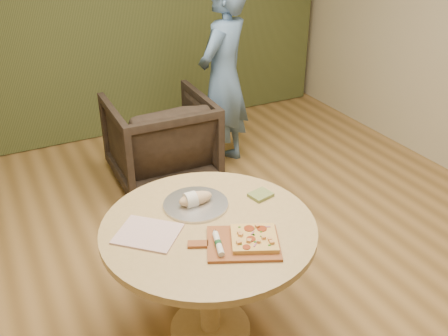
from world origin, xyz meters
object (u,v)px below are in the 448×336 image
object	(u,v)px
bread_roll	(194,199)
armchair	(160,136)
flatbread_pizza	(254,238)
serving_tray	(196,204)
pedestal_table	(209,247)
cutlery_roll	(218,244)
person_standing	(224,79)
pizza_paddle	(241,243)

from	to	relation	value
bread_roll	armchair	world-z (taller)	armchair
flatbread_pizza	bread_roll	distance (m)	0.45
serving_tray	pedestal_table	bearing A→B (deg)	-95.09
cutlery_roll	person_standing	world-z (taller)	person_standing
armchair	flatbread_pizza	bearing A→B (deg)	84.28
bread_roll	person_standing	bearing A→B (deg)	57.96
flatbread_pizza	serving_tray	world-z (taller)	flatbread_pizza
flatbread_pizza	person_standing	xyz separation A→B (m)	(0.88, 2.04, 0.06)
pedestal_table	pizza_paddle	bearing A→B (deg)	-72.79
bread_roll	cutlery_roll	bearing A→B (deg)	-97.51
pizza_paddle	cutlery_roll	world-z (taller)	cutlery_roll
pedestal_table	cutlery_roll	size ratio (longest dim) A/B	5.69
cutlery_roll	bread_roll	size ratio (longest dim) A/B	1.02
flatbread_pizza	serving_tray	xyz separation A→B (m)	(-0.11, 0.43, -0.02)
pedestal_table	bread_roll	size ratio (longest dim) A/B	5.79
person_standing	pizza_paddle	bearing A→B (deg)	31.37
flatbread_pizza	bread_roll	bearing A→B (deg)	105.86
person_standing	flatbread_pizza	bearing A→B (deg)	33.03
armchair	pedestal_table	bearing A→B (deg)	79.22
cutlery_roll	person_standing	distance (m)	2.26
pedestal_table	person_standing	distance (m)	2.08
pedestal_table	serving_tray	world-z (taller)	serving_tray
cutlery_roll	bread_roll	xyz separation A→B (m)	(0.05, 0.40, 0.01)
armchair	cutlery_roll	bearing A→B (deg)	79.24
pizza_paddle	serving_tray	bearing A→B (deg)	121.95
pedestal_table	person_standing	xyz separation A→B (m)	(1.01, 1.80, 0.23)
pizza_paddle	flatbread_pizza	xyz separation A→B (m)	(0.06, -0.02, 0.02)
serving_tray	armchair	bearing A→B (deg)	76.64
pedestal_table	serving_tray	bearing A→B (deg)	84.91
flatbread_pizza	armchair	world-z (taller)	armchair
pizza_paddle	armchair	xyz separation A→B (m)	(0.33, 2.01, -0.33)
serving_tray	bread_roll	world-z (taller)	bread_roll
pizza_paddle	person_standing	bearing A→B (deg)	89.95
pizza_paddle	flatbread_pizza	world-z (taller)	flatbread_pizza
armchair	person_standing	xyz separation A→B (m)	(0.62, 0.01, 0.41)
bread_roll	flatbread_pizza	bearing A→B (deg)	-74.14
pizza_paddle	cutlery_roll	size ratio (longest dim) A/B	2.41
cutlery_roll	serving_tray	xyz separation A→B (m)	(0.06, 0.40, -0.02)
pizza_paddle	person_standing	xyz separation A→B (m)	(0.94, 2.02, 0.08)
serving_tray	bread_roll	distance (m)	0.04
pizza_paddle	flatbread_pizza	bearing A→B (deg)	10.86
pizza_paddle	serving_tray	world-z (taller)	serving_tray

